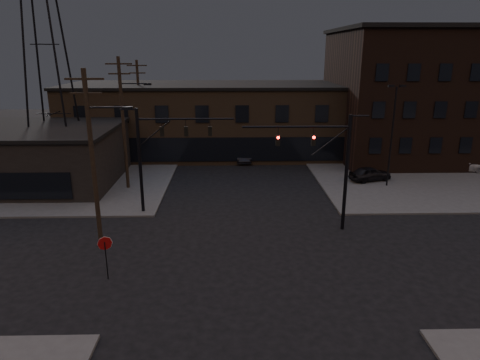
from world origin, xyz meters
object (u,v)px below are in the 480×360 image
traffic_signal_near (330,161)px  stop_sign (105,248)px  traffic_signal_far (157,149)px  car_crossing (243,155)px  parked_car_lot_b (462,164)px  parked_car_lot_a (370,174)px

traffic_signal_near → stop_sign: traffic_signal_near is taller
traffic_signal_far → stop_sign: size_ratio=3.23×
traffic_signal_far → stop_sign: traffic_signal_far is taller
stop_sign → car_crossing: (8.17, 25.77, -1.12)m
stop_sign → car_crossing: bearing=72.4°
traffic_signal_far → parked_car_lot_b: (29.21, 10.99, -4.18)m
traffic_signal_far → parked_car_lot_b: traffic_signal_far is taller
traffic_signal_near → stop_sign: (-13.36, -6.49, -3.09)m
stop_sign → car_crossing: size_ratio=0.56×
stop_sign → parked_car_lot_a: (19.91, 17.53, -1.01)m
parked_car_lot_b → car_crossing: parked_car_lot_b is taller
car_crossing → traffic_signal_far: bearing=-115.6°
traffic_signal_near → parked_car_lot_a: traffic_signal_near is taller
traffic_signal_far → parked_car_lot_a: size_ratio=2.00×
traffic_signal_far → car_crossing: size_ratio=1.82×
traffic_signal_near → stop_sign: 15.17m
traffic_signal_far → parked_car_lot_a: traffic_signal_far is taller
traffic_signal_near → parked_car_lot_b: traffic_signal_near is taller
traffic_signal_far → stop_sign: 10.55m
parked_car_lot_a → parked_car_lot_b: (10.58, 3.44, 0.01)m
parked_car_lot_a → car_crossing: parked_car_lot_a is taller
traffic_signal_near → car_crossing: size_ratio=1.82×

